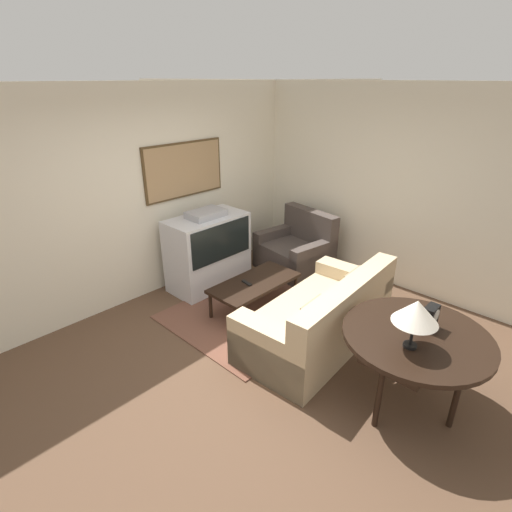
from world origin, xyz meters
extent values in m
plane|color=brown|center=(0.00, 0.00, 0.00)|extent=(12.00, 12.00, 0.00)
cube|color=beige|center=(0.00, 2.13, 1.35)|extent=(12.00, 0.06, 2.70)
cube|color=#4C381E|center=(0.76, 2.08, 1.59)|extent=(1.25, 0.03, 0.73)
cube|color=#A37F56|center=(0.76, 2.07, 1.59)|extent=(1.20, 0.01, 0.68)
cube|color=beige|center=(2.63, 0.00, 1.35)|extent=(0.06, 12.00, 2.70)
cube|color=brown|center=(0.66, 0.70, 0.01)|extent=(1.96, 1.68, 0.01)
cube|color=silver|center=(0.76, 1.67, 0.23)|extent=(1.11, 0.59, 0.46)
cube|color=silver|center=(0.76, 1.67, 0.74)|extent=(1.11, 0.59, 0.56)
cube|color=black|center=(0.76, 1.37, 0.74)|extent=(1.00, 0.01, 0.50)
cube|color=#9E9EA3|center=(0.76, 1.67, 1.07)|extent=(0.50, 0.32, 0.09)
cube|color=#CCB289|center=(0.72, -0.22, 0.22)|extent=(1.94, 1.06, 0.44)
cube|color=#CCB289|center=(0.74, -0.57, 0.64)|extent=(1.89, 0.35, 0.41)
cube|color=#CCB289|center=(1.54, -0.16, 0.30)|extent=(0.30, 0.95, 0.60)
cube|color=#CCB289|center=(-0.10, -0.27, 0.30)|extent=(0.30, 0.95, 0.60)
cube|color=gray|center=(1.16, -0.41, 0.61)|extent=(0.37, 0.14, 0.34)
cube|color=gray|center=(0.31, -0.47, 0.61)|extent=(0.37, 0.14, 0.34)
cube|color=#473D38|center=(1.97, 1.10, 0.21)|extent=(0.97, 1.11, 0.42)
cube|color=#473D38|center=(2.29, 1.06, 0.66)|extent=(0.33, 1.01, 0.48)
cube|color=#473D38|center=(2.03, 1.52, 0.28)|extent=(0.84, 0.28, 0.56)
cube|color=#473D38|center=(1.90, 0.69, 0.28)|extent=(0.84, 0.28, 0.56)
cube|color=black|center=(0.74, 0.75, 0.37)|extent=(1.17, 0.56, 0.04)
cylinder|color=black|center=(0.20, 0.51, 0.18)|extent=(0.04, 0.04, 0.35)
cylinder|color=black|center=(1.28, 0.51, 0.18)|extent=(0.04, 0.04, 0.35)
cylinder|color=black|center=(0.20, 0.98, 0.18)|extent=(0.04, 0.04, 0.35)
cylinder|color=black|center=(1.28, 0.98, 0.18)|extent=(0.04, 0.04, 0.35)
cylinder|color=black|center=(0.52, -1.37, 0.73)|extent=(1.25, 1.25, 0.04)
cube|color=black|center=(0.52, -1.37, 0.66)|extent=(1.06, 0.50, 0.08)
cylinder|color=black|center=(0.09, -1.31, 0.35)|extent=(0.05, 0.05, 0.70)
cylinder|color=black|center=(0.96, -1.31, 0.35)|extent=(0.05, 0.05, 0.70)
cylinder|color=black|center=(0.52, -1.78, 0.35)|extent=(0.05, 0.05, 0.70)
cylinder|color=black|center=(0.31, -1.40, 0.76)|extent=(0.11, 0.11, 0.02)
cylinder|color=black|center=(0.31, -1.40, 0.96)|extent=(0.02, 0.02, 0.36)
cone|color=silver|center=(0.31, -1.40, 1.08)|extent=(0.36, 0.36, 0.19)
cube|color=black|center=(0.68, -1.40, 0.86)|extent=(0.17, 0.09, 0.22)
cylinder|color=white|center=(0.68, -1.45, 0.90)|extent=(0.11, 0.01, 0.11)
cube|color=black|center=(0.63, 0.79, 0.40)|extent=(0.07, 0.16, 0.02)
camera|label=1|loc=(-2.45, -2.33, 2.74)|focal=28.00mm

